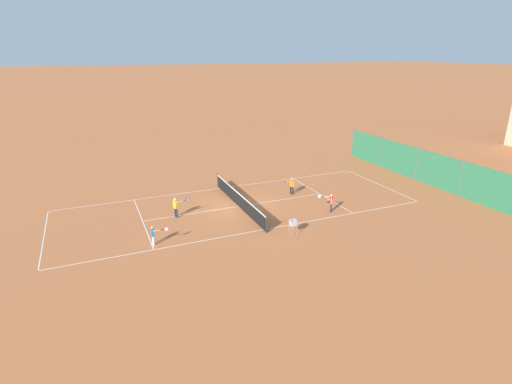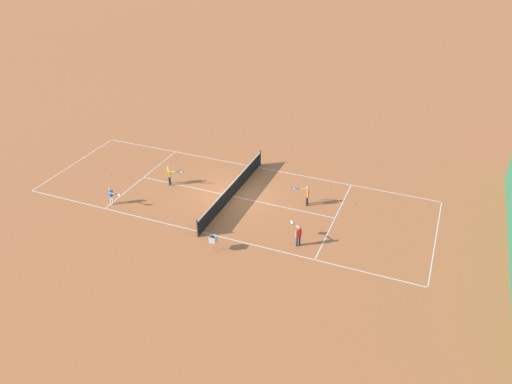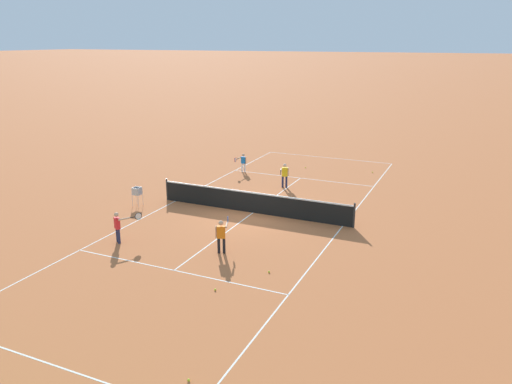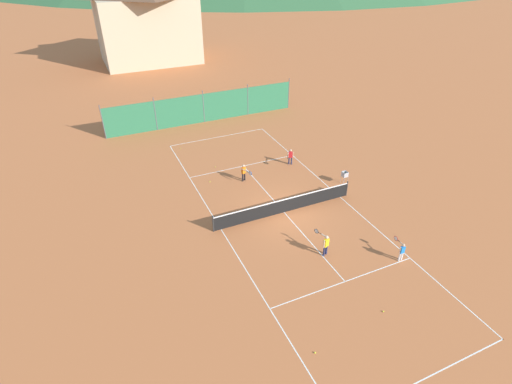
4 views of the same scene
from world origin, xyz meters
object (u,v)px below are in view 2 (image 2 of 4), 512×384
player_far_service (170,174)px  tennis_ball_alley_left (354,203)px  player_near_service (112,195)px  tennis_ball_by_net_left (110,174)px  tennis_ball_far_corner (426,204)px  player_far_baseline (307,194)px  ball_hopper (213,240)px  player_near_baseline (298,234)px  tennis_ball_by_net_right (329,189)px  tennis_ball_alley_right (137,149)px  tennis_net (233,189)px

player_far_service → tennis_ball_alley_left: size_ratio=19.37×
player_near_service → tennis_ball_by_net_left: (-3.03, -2.42, -0.61)m
tennis_ball_far_corner → tennis_ball_alley_left: (1.51, -4.01, 0.00)m
player_far_baseline → ball_hopper: size_ratio=1.40×
tennis_ball_far_corner → tennis_ball_alley_left: same height
tennis_ball_far_corner → tennis_ball_alley_left: bearing=-69.4°
player_near_service → tennis_ball_alley_left: 14.40m
player_near_baseline → tennis_ball_by_net_right: (-6.21, 0.06, -0.68)m
tennis_ball_alley_right → player_near_baseline: bearing=65.2°
player_far_baseline → tennis_ball_alley_left: bearing=113.8°
tennis_net → tennis_ball_by_net_right: bearing=119.6°
tennis_ball_alley_left → tennis_ball_alley_right: 16.36m
player_near_baseline → player_far_service: (-3.07, -9.48, 0.03)m
player_far_service → tennis_ball_far_corner: size_ratio=19.37×
player_far_baseline → player_near_service: player_far_baseline is taller
tennis_ball_alley_right → tennis_net: bearing=69.5°
player_far_baseline → player_near_baseline: bearing=10.9°
tennis_ball_by_net_right → player_near_baseline: bearing=-0.5°
player_near_baseline → tennis_ball_alley_right: bearing=-114.8°
player_near_baseline → tennis_ball_by_net_right: 6.24m
tennis_ball_by_net_left → player_far_baseline: bearing=95.4°
player_far_baseline → tennis_ball_by_net_right: (-2.21, 0.82, -0.70)m
tennis_ball_far_corner → ball_hopper: size_ratio=0.07×
player_near_service → tennis_ball_alley_left: size_ratio=16.53×
player_far_service → tennis_ball_by_net_left: 4.46m
tennis_net → tennis_ball_alley_left: (-1.94, 7.07, -0.47)m
player_far_service → tennis_ball_alley_right: (-3.59, -4.94, -0.71)m
player_far_service → player_near_service: (3.35, -1.97, -0.10)m
tennis_ball_by_net_left → tennis_ball_alley_right: bearing=-172.1°
tennis_ball_by_net_right → tennis_ball_far_corner: same height
tennis_ball_alley_left → ball_hopper: size_ratio=0.07×
tennis_net → player_far_service: (0.15, -4.28, 0.25)m
player_near_baseline → player_far_baseline: size_ratio=0.97×
tennis_ball_alley_left → ball_hopper: ball_hopper is taller
player_near_service → tennis_ball_alley_right: bearing=-156.9°
player_far_service → player_near_service: bearing=-30.4°
player_far_baseline → tennis_ball_by_net_left: player_far_baseline is taller
player_far_baseline → tennis_ball_by_net_left: 13.18m
tennis_ball_by_net_left → player_far_service: bearing=94.2°
tennis_net → player_near_baseline: size_ratio=7.54×
tennis_net → ball_hopper: 5.46m
player_near_service → tennis_ball_alley_right: 7.58m
tennis_ball_by_net_right → ball_hopper: ball_hopper is taller
tennis_net → tennis_ball_far_corner: bearing=107.3°
tennis_net → ball_hopper: tennis_net is taller
tennis_ball_alley_right → player_near_service: bearing=23.1°
player_far_baseline → tennis_ball_far_corner: player_far_baseline is taller
player_near_baseline → ball_hopper: bearing=-61.9°
tennis_net → tennis_ball_alley_right: tennis_net is taller
tennis_ball_far_corner → ball_hopper: bearing=-48.1°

